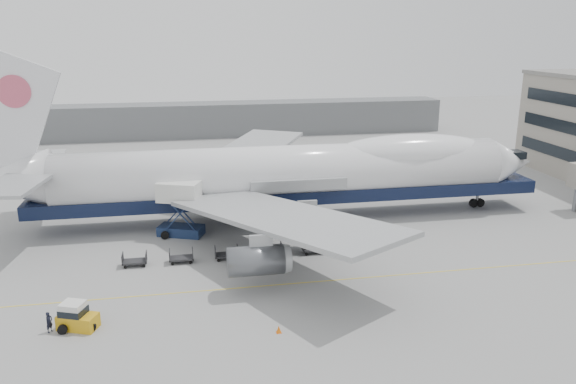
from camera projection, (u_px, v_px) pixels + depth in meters
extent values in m
plane|color=gray|center=(306.00, 256.00, 56.16)|extent=(260.00, 260.00, 0.00)
cube|color=gold|center=(321.00, 281.00, 50.49)|extent=(60.00, 0.15, 0.01)
cylinder|color=slate|center=(575.00, 200.00, 69.69)|extent=(0.50, 0.50, 3.00)
cube|color=slate|center=(190.00, 120.00, 119.55)|extent=(110.00, 8.00, 7.00)
cylinder|color=white|center=(285.00, 172.00, 65.92)|extent=(52.00, 6.40, 6.40)
cube|color=black|center=(293.00, 193.00, 66.81)|extent=(60.00, 5.76, 1.50)
cone|color=white|center=(510.00, 162.00, 71.07)|extent=(6.00, 6.40, 6.40)
cone|color=white|center=(6.00, 180.00, 60.34)|extent=(9.00, 6.40, 6.40)
ellipsoid|color=white|center=(411.00, 153.00, 68.21)|extent=(20.67, 5.78, 4.56)
cube|color=white|center=(13.00, 115.00, 58.71)|extent=(10.52, 0.50, 13.56)
cylinder|color=#CF506A|center=(14.00, 91.00, 58.11)|extent=(3.40, 0.30, 3.40)
cube|color=#9EA0A3|center=(281.00, 217.00, 52.06)|extent=(20.35, 26.74, 2.26)
cube|color=#9EA0A3|center=(246.00, 154.00, 79.05)|extent=(20.35, 26.74, 2.26)
cylinder|color=#595B60|center=(222.00, 162.00, 83.58)|extent=(4.80, 2.60, 2.60)
cylinder|color=#595B60|center=(272.00, 175.00, 76.14)|extent=(4.80, 2.60, 2.60)
cylinder|color=#595B60|center=(302.00, 222.00, 57.25)|extent=(4.80, 2.60, 2.60)
cylinder|color=#595B60|center=(255.00, 261.00, 47.68)|extent=(4.80, 2.60, 2.60)
cylinder|color=slate|center=(477.00, 198.00, 71.59)|extent=(0.36, 0.36, 2.50)
cylinder|color=black|center=(477.00, 203.00, 71.78)|extent=(1.10, 0.45, 1.10)
cylinder|color=slate|center=(264.00, 218.00, 63.78)|extent=(0.36, 0.36, 2.50)
cylinder|color=black|center=(264.00, 224.00, 63.97)|extent=(1.10, 0.45, 1.10)
cylinder|color=slate|center=(257.00, 203.00, 69.45)|extent=(0.36, 0.36, 2.50)
cylinder|color=black|center=(257.00, 208.00, 69.64)|extent=(1.10, 0.45, 1.10)
cube|color=#19294C|center=(181.00, 230.00, 61.86)|extent=(5.35, 3.92, 1.06)
cube|color=silver|center=(179.00, 192.00, 60.63)|extent=(5.06, 3.96, 2.13)
cube|color=#19294C|center=(180.00, 214.00, 60.23)|extent=(3.26, 1.37, 3.81)
cube|color=#19294C|center=(180.00, 208.00, 62.24)|extent=(3.26, 1.37, 3.81)
cube|color=slate|center=(179.00, 188.00, 62.09)|extent=(2.58, 1.93, 0.15)
cylinder|color=black|center=(165.00, 235.00, 60.66)|extent=(0.87, 0.34, 0.87)
cylinder|color=black|center=(165.00, 229.00, 62.49)|extent=(0.87, 0.34, 0.87)
cylinder|color=black|center=(197.00, 233.00, 61.28)|extent=(0.87, 0.34, 0.87)
cylinder|color=black|center=(197.00, 227.00, 63.11)|extent=(0.87, 0.34, 0.87)
cube|color=#CA9513|center=(78.00, 321.00, 42.37)|extent=(3.23, 2.49, 1.13)
cube|color=silver|center=(73.00, 309.00, 42.15)|extent=(2.06, 1.94, 1.02)
cube|color=black|center=(73.00, 311.00, 42.20)|extent=(2.19, 2.07, 0.51)
cylinder|color=black|center=(62.00, 330.00, 41.62)|extent=(0.72, 0.31, 0.72)
cylinder|color=black|center=(66.00, 321.00, 42.87)|extent=(0.72, 0.31, 0.72)
cylinder|color=black|center=(91.00, 327.00, 41.98)|extent=(0.72, 0.31, 0.72)
cylinder|color=black|center=(94.00, 318.00, 43.24)|extent=(0.72, 0.31, 0.72)
imported|color=black|center=(49.00, 322.00, 41.76)|extent=(0.65, 0.71, 1.63)
cone|color=orange|center=(279.00, 329.00, 41.82)|extent=(0.37, 0.37, 0.58)
cube|color=orange|center=(279.00, 332.00, 41.89)|extent=(0.39, 0.39, 0.03)
cube|color=#2D2D30|center=(135.00, 261.00, 53.74)|extent=(2.30, 1.35, 0.18)
cube|color=#2D2D30|center=(123.00, 258.00, 53.43)|extent=(0.08, 1.35, 0.90)
cube|color=#2D2D30|center=(146.00, 257.00, 53.82)|extent=(0.08, 1.35, 0.90)
cylinder|color=black|center=(125.00, 267.00, 53.15)|extent=(0.30, 0.12, 0.30)
cylinder|color=black|center=(126.00, 263.00, 54.19)|extent=(0.30, 0.12, 0.30)
cylinder|color=black|center=(144.00, 266.00, 53.45)|extent=(0.30, 0.12, 0.30)
cylinder|color=black|center=(144.00, 261.00, 54.49)|extent=(0.30, 0.12, 0.30)
cube|color=#2D2D30|center=(181.00, 258.00, 54.52)|extent=(2.30, 1.35, 0.18)
cube|color=#2D2D30|center=(170.00, 255.00, 54.22)|extent=(0.08, 1.35, 0.90)
cube|color=#2D2D30|center=(193.00, 253.00, 54.61)|extent=(0.08, 1.35, 0.90)
cylinder|color=black|center=(173.00, 264.00, 53.93)|extent=(0.30, 0.12, 0.30)
cylinder|color=black|center=(173.00, 259.00, 54.97)|extent=(0.30, 0.12, 0.30)
cylinder|color=black|center=(190.00, 262.00, 54.23)|extent=(0.30, 0.12, 0.30)
cylinder|color=black|center=(190.00, 258.00, 55.27)|extent=(0.30, 0.12, 0.30)
cube|color=#2D2D30|center=(227.00, 255.00, 55.30)|extent=(2.30, 1.35, 0.18)
cube|color=#2D2D30|center=(215.00, 252.00, 55.00)|extent=(0.08, 1.35, 0.90)
cube|color=#2D2D30|center=(238.00, 250.00, 55.39)|extent=(0.08, 1.35, 0.90)
cylinder|color=black|center=(218.00, 260.00, 54.71)|extent=(0.30, 0.12, 0.30)
cylinder|color=black|center=(218.00, 256.00, 55.75)|extent=(0.30, 0.12, 0.30)
cylinder|color=black|center=(236.00, 259.00, 55.02)|extent=(0.30, 0.12, 0.30)
cylinder|color=black|center=(235.00, 255.00, 56.05)|extent=(0.30, 0.12, 0.30)
cube|color=#2D2D30|center=(271.00, 252.00, 56.08)|extent=(2.30, 1.35, 0.18)
cube|color=#2D2D30|center=(260.00, 249.00, 55.78)|extent=(0.08, 1.35, 0.90)
cube|color=#2D2D30|center=(281.00, 247.00, 56.17)|extent=(0.08, 1.35, 0.90)
cylinder|color=black|center=(263.00, 257.00, 55.50)|extent=(0.30, 0.12, 0.30)
cylinder|color=black|center=(262.00, 253.00, 56.53)|extent=(0.30, 0.12, 0.30)
cylinder|color=black|center=(280.00, 256.00, 55.80)|extent=(0.30, 0.12, 0.30)
cylinder|color=black|center=(278.00, 252.00, 56.84)|extent=(0.30, 0.12, 0.30)
cube|color=#2D2D30|center=(313.00, 249.00, 56.86)|extent=(2.30, 1.35, 0.18)
cube|color=#2D2D30|center=(303.00, 246.00, 56.56)|extent=(0.08, 1.35, 0.90)
cube|color=#2D2D30|center=(324.00, 244.00, 56.95)|extent=(0.08, 1.35, 0.90)
cylinder|color=black|center=(306.00, 254.00, 56.28)|extent=(0.30, 0.12, 0.30)
cylinder|color=black|center=(304.00, 250.00, 57.32)|extent=(0.30, 0.12, 0.30)
cylinder|color=black|center=(323.00, 253.00, 56.58)|extent=(0.30, 0.12, 0.30)
cylinder|color=black|center=(320.00, 249.00, 57.62)|extent=(0.30, 0.12, 0.30)
cube|color=#2D2D30|center=(355.00, 246.00, 57.65)|extent=(2.30, 1.35, 0.18)
cube|color=#2D2D30|center=(345.00, 243.00, 57.34)|extent=(0.08, 1.35, 0.90)
cube|color=#2D2D30|center=(366.00, 241.00, 57.73)|extent=(0.08, 1.35, 0.90)
cylinder|color=black|center=(349.00, 251.00, 57.06)|extent=(0.30, 0.12, 0.30)
cylinder|color=black|center=(346.00, 247.00, 58.10)|extent=(0.30, 0.12, 0.30)
cylinder|color=black|center=(365.00, 250.00, 57.36)|extent=(0.30, 0.12, 0.30)
cylinder|color=black|center=(361.00, 246.00, 58.40)|extent=(0.30, 0.12, 0.30)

